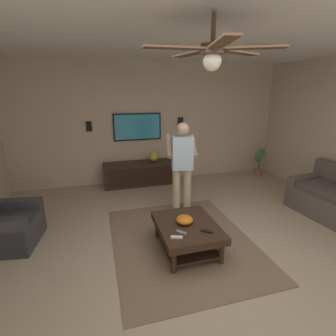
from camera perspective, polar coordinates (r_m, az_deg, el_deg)
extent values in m
plane|color=tan|center=(3.60, 9.07, -19.89)|extent=(8.04, 8.04, 0.00)
cube|color=#C6B299|center=(6.17, -3.66, 9.95)|extent=(0.10, 6.58, 2.79)
cube|color=white|center=(2.97, 12.00, 30.09)|extent=(6.90, 6.58, 0.10)
cube|color=#7A604C|center=(3.94, 3.17, -16.03)|extent=(2.48, 2.00, 0.01)
cube|color=#564C47|center=(5.68, 28.45, -4.27)|extent=(0.25, 0.85, 0.58)
cube|color=#38383D|center=(4.43, -32.33, -12.01)|extent=(0.90, 0.90, 0.40)
cube|color=#38383D|center=(4.65, -30.95, -9.30)|extent=(0.26, 0.81, 0.56)
cube|color=#332116|center=(3.60, 4.31, -13.10)|extent=(1.00, 0.80, 0.10)
cylinder|color=#332116|center=(4.14, 6.49, -12.03)|extent=(0.07, 0.07, 0.30)
cylinder|color=#332116|center=(3.97, -2.35, -13.31)|extent=(0.07, 0.07, 0.30)
cylinder|color=#332116|center=(3.50, 11.91, -18.32)|extent=(0.07, 0.07, 0.30)
cylinder|color=#332116|center=(3.29, 1.29, -20.45)|extent=(0.07, 0.07, 0.30)
cube|color=black|center=(3.73, 4.22, -16.42)|extent=(0.88, 0.68, 0.03)
cube|color=#332116|center=(6.04, -6.17, -1.20)|extent=(0.44, 1.70, 0.55)
cube|color=black|center=(5.83, -5.79, -1.86)|extent=(0.01, 1.56, 0.39)
cube|color=black|center=(6.03, -6.89, 9.18)|extent=(0.05, 1.11, 0.62)
cube|color=#3093C1|center=(6.00, -6.85, 9.15)|extent=(0.01, 1.05, 0.56)
cylinder|color=#C6B793|center=(4.65, 4.34, -5.03)|extent=(0.14, 0.14, 0.82)
cylinder|color=#C6B793|center=(4.62, 1.88, -5.12)|extent=(0.14, 0.14, 0.82)
cube|color=silver|center=(4.42, 3.26, 3.36)|extent=(0.29, 0.40, 0.58)
sphere|color=tan|center=(4.34, 3.35, 8.75)|extent=(0.22, 0.22, 0.22)
cylinder|color=tan|center=(4.61, 5.71, 5.01)|extent=(0.49, 0.18, 0.37)
cylinder|color=tan|center=(4.55, 0.23, 4.95)|extent=(0.49, 0.18, 0.37)
cube|color=white|center=(4.79, 2.67, 4.32)|extent=(0.05, 0.06, 0.16)
cylinder|color=#9E6B4C|center=(7.12, 19.57, -0.88)|extent=(0.20, 0.20, 0.17)
cylinder|color=brown|center=(7.05, 19.75, 0.83)|extent=(0.03, 0.03, 0.28)
sphere|color=#3D7F38|center=(7.01, 19.63, 2.02)|extent=(0.17, 0.17, 0.17)
sphere|color=#3D7F38|center=(6.93, 19.72, 2.63)|extent=(0.18, 0.18, 0.18)
sphere|color=#3D7F38|center=(6.95, 20.35, 3.42)|extent=(0.17, 0.17, 0.17)
ellipsoid|color=orange|center=(3.56, 3.74, -11.52)|extent=(0.23, 0.23, 0.11)
cube|color=white|center=(3.26, 1.97, -15.28)|extent=(0.09, 0.16, 0.02)
cube|color=black|center=(3.41, 8.73, -13.86)|extent=(0.13, 0.14, 0.02)
cube|color=slate|center=(3.35, 3.01, -14.29)|extent=(0.14, 0.13, 0.02)
sphere|color=gold|center=(5.96, -3.25, 2.50)|extent=(0.22, 0.22, 0.22)
cube|color=black|center=(6.28, 2.83, 10.31)|extent=(0.06, 0.12, 0.22)
cube|color=black|center=(5.96, -17.33, 8.93)|extent=(0.06, 0.12, 0.22)
cylinder|color=#4C3828|center=(2.44, 10.18, 28.09)|extent=(0.04, 0.04, 0.28)
cylinder|color=#4C3828|center=(2.42, 9.99, 24.84)|extent=(0.20, 0.20, 0.08)
sphere|color=silver|center=(2.40, 9.86, 22.48)|extent=(0.16, 0.16, 0.16)
cube|color=brown|center=(2.67, 5.30, 24.23)|extent=(0.57, 0.24, 0.02)
cube|color=brown|center=(2.32, 1.87, 25.41)|extent=(0.15, 0.57, 0.02)
cube|color=brown|center=(2.11, 12.07, 25.92)|extent=(0.57, 0.24, 0.02)
cube|color=brown|center=(2.42, 18.31, 24.27)|extent=(0.37, 0.55, 0.02)
cube|color=brown|center=(2.66, 15.13, 23.80)|extent=(0.32, 0.56, 0.02)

